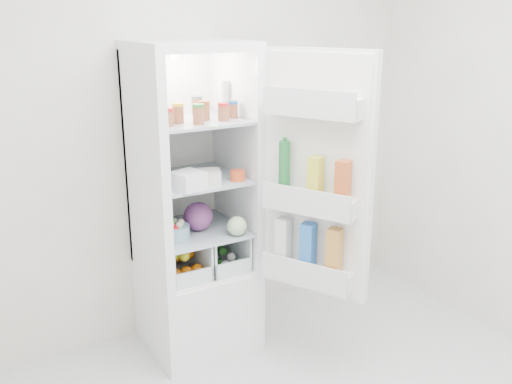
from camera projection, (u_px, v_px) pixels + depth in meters
room_walls at (369, 108)px, 2.16m from camera, size 3.02×3.02×2.61m
refrigerator at (192, 238)px, 3.37m from camera, size 0.60×0.60×1.80m
shelf_low at (196, 230)px, 3.29m from camera, size 0.49×0.53×0.01m
shelf_mid at (195, 178)px, 3.20m from camera, size 0.49×0.53×0.02m
shelf_top at (193, 120)px, 3.10m from camera, size 0.49×0.53×0.02m
crisper_left at (178, 255)px, 3.27m from camera, size 0.23×0.46×0.22m
crisper_right at (216, 247)px, 3.39m from camera, size 0.23×0.46×0.22m
condiment_jars at (195, 113)px, 3.04m from camera, size 0.46×0.34×0.08m
squeeze_bottle at (224, 98)px, 3.21m from camera, size 0.07×0.07×0.19m
tub_white at (188, 180)px, 2.96m from camera, size 0.18×0.18×0.09m
tub_cream at (209, 177)px, 3.08m from camera, size 0.16×0.16×0.07m
tin_red at (238, 175)px, 3.13m from camera, size 0.11×0.11×0.06m
red_cabbage at (198, 216)px, 3.25m from camera, size 0.17×0.17×0.17m
bell_pepper at (174, 232)px, 3.11m from camera, size 0.10×0.10×0.10m
mushroom_bowl at (175, 232)px, 3.13m from camera, size 0.21×0.21×0.08m
salad_bag at (237, 226)px, 3.18m from camera, size 0.11×0.11×0.11m
citrus_pile at (179, 260)px, 3.26m from camera, size 0.20×0.31×0.16m
veg_pile at (217, 254)px, 3.41m from camera, size 0.16×0.30×0.10m
fridge_door at (315, 183)px, 2.95m from camera, size 0.40×0.57×1.30m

